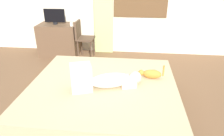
{
  "coord_description": "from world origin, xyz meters",
  "views": [
    {
      "loc": [
        0.44,
        -2.44,
        1.87
      ],
      "look_at": [
        0.15,
        0.17,
        0.63
      ],
      "focal_mm": 33.22,
      "sensor_mm": 36.0,
      "label": 1
    }
  ],
  "objects_px": {
    "cat": "(151,74)",
    "tv_monitor": "(55,16)",
    "person_lying": "(103,79)",
    "chair_by_desk": "(82,36)",
    "bed": "(103,99)",
    "desk": "(59,40)",
    "cup": "(71,24)"
  },
  "relations": [
    {
      "from": "desk",
      "to": "chair_by_desk",
      "type": "relative_size",
      "value": 1.05
    },
    {
      "from": "bed",
      "to": "cat",
      "type": "height_order",
      "value": "cat"
    },
    {
      "from": "tv_monitor",
      "to": "chair_by_desk",
      "type": "height_order",
      "value": "tv_monitor"
    },
    {
      "from": "chair_by_desk",
      "to": "desk",
      "type": "bearing_deg",
      "value": 168.64
    },
    {
      "from": "desk",
      "to": "tv_monitor",
      "type": "xyz_separation_m",
      "value": [
        -0.05,
        -0.0,
        0.55
      ]
    },
    {
      "from": "tv_monitor",
      "to": "cup",
      "type": "relative_size",
      "value": 6.05
    },
    {
      "from": "desk",
      "to": "tv_monitor",
      "type": "distance_m",
      "value": 0.55
    },
    {
      "from": "cat",
      "to": "chair_by_desk",
      "type": "distance_m",
      "value": 2.33
    },
    {
      "from": "desk",
      "to": "tv_monitor",
      "type": "bearing_deg",
      "value": -180.0
    },
    {
      "from": "tv_monitor",
      "to": "chair_by_desk",
      "type": "distance_m",
      "value": 0.79
    },
    {
      "from": "cat",
      "to": "tv_monitor",
      "type": "bearing_deg",
      "value": 136.91
    },
    {
      "from": "person_lying",
      "to": "cup",
      "type": "xyz_separation_m",
      "value": [
        -1.03,
        2.13,
        0.18
      ]
    },
    {
      "from": "cup",
      "to": "desk",
      "type": "bearing_deg",
      "value": 160.37
    },
    {
      "from": "desk",
      "to": "cup",
      "type": "distance_m",
      "value": 0.57
    },
    {
      "from": "cat",
      "to": "bed",
      "type": "bearing_deg",
      "value": -159.56
    },
    {
      "from": "cat",
      "to": "tv_monitor",
      "type": "distance_m",
      "value": 2.89
    },
    {
      "from": "bed",
      "to": "cup",
      "type": "height_order",
      "value": "cup"
    },
    {
      "from": "chair_by_desk",
      "to": "cat",
      "type": "bearing_deg",
      "value": -51.96
    },
    {
      "from": "bed",
      "to": "desk",
      "type": "distance_m",
      "value": 2.61
    },
    {
      "from": "bed",
      "to": "person_lying",
      "type": "height_order",
      "value": "person_lying"
    },
    {
      "from": "person_lying",
      "to": "chair_by_desk",
      "type": "distance_m",
      "value": 2.29
    },
    {
      "from": "cat",
      "to": "cup",
      "type": "bearing_deg",
      "value": 132.48
    },
    {
      "from": "person_lying",
      "to": "cat",
      "type": "xyz_separation_m",
      "value": [
        0.63,
        0.31,
        -0.05
      ]
    },
    {
      "from": "cup",
      "to": "tv_monitor",
      "type": "bearing_deg",
      "value": 162.37
    },
    {
      "from": "person_lying",
      "to": "chair_by_desk",
      "type": "bearing_deg",
      "value": 110.47
    },
    {
      "from": "bed",
      "to": "person_lying",
      "type": "relative_size",
      "value": 2.18
    },
    {
      "from": "desk",
      "to": "chair_by_desk",
      "type": "bearing_deg",
      "value": -11.36
    },
    {
      "from": "cup",
      "to": "chair_by_desk",
      "type": "relative_size",
      "value": 0.09
    },
    {
      "from": "bed",
      "to": "tv_monitor",
      "type": "xyz_separation_m",
      "value": [
        -1.44,
        2.2,
        0.68
      ]
    },
    {
      "from": "person_lying",
      "to": "cat",
      "type": "height_order",
      "value": "person_lying"
    },
    {
      "from": "chair_by_desk",
      "to": "person_lying",
      "type": "bearing_deg",
      "value": -69.53
    },
    {
      "from": "bed",
      "to": "cat",
      "type": "xyz_separation_m",
      "value": [
        0.65,
        0.24,
        0.31
      ]
    }
  ]
}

